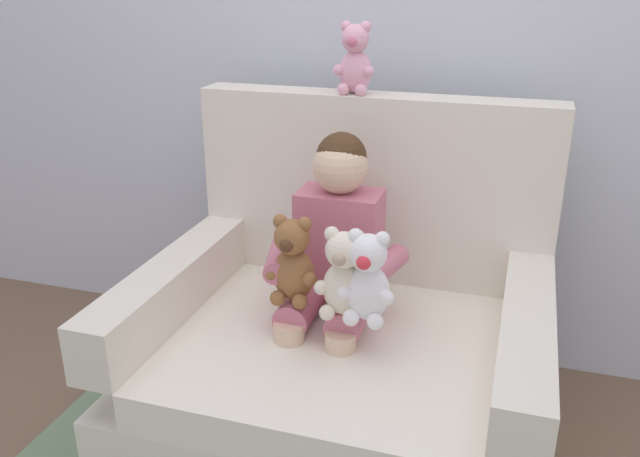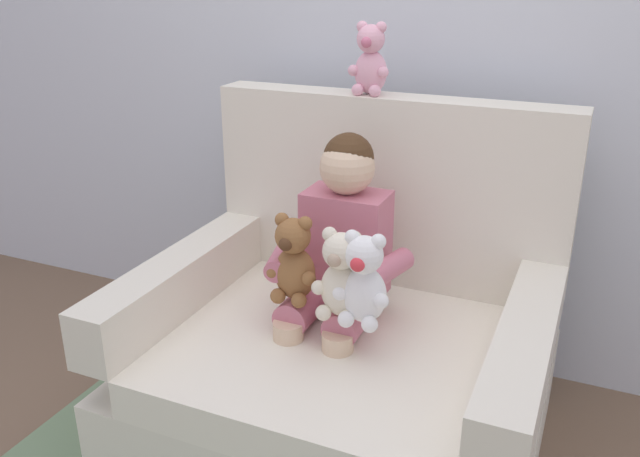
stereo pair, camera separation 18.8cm
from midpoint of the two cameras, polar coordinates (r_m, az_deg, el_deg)
ground_plane at (r=2.30m, az=4.11°, el=-17.89°), size 8.00×8.00×0.00m
back_wall at (r=2.48m, az=10.92°, el=17.48°), size 6.00×0.10×2.60m
armchair at (r=2.17m, az=4.90°, el=-10.49°), size 1.23×1.01×1.07m
seated_child at (r=2.06m, az=4.19°, el=-2.33°), size 0.45×0.39×0.82m
plush_brown at (r=1.95m, az=0.48°, el=-2.87°), size 0.16×0.13×0.27m
plush_white at (r=1.84m, az=6.72°, el=-4.64°), size 0.16×0.13×0.27m
plush_cream at (r=1.86m, az=4.71°, el=-4.23°), size 0.16×0.13×0.27m
plush_pink_on_backrest at (r=2.23m, az=6.85°, el=14.09°), size 0.14×0.11×0.23m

